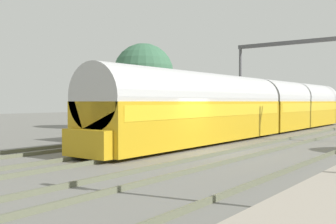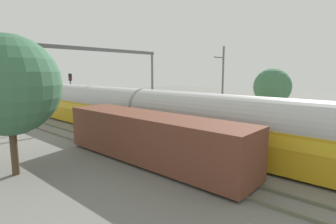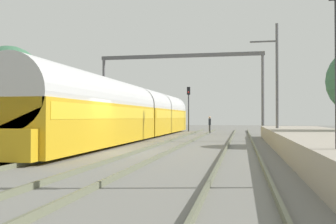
{
  "view_description": "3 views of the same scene",
  "coord_description": "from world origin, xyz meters",
  "px_view_note": "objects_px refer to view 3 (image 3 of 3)",
  "views": [
    {
      "loc": [
        9.9,
        -16.12,
        2.36
      ],
      "look_at": [
        -1.97,
        -0.18,
        1.83
      ],
      "focal_mm": 42.84,
      "sensor_mm": 36.0,
      "label": 1
    },
    {
      "loc": [
        -16.71,
        -4.96,
        5.4
      ],
      "look_at": [
        1.97,
        11.67,
        1.54
      ],
      "focal_mm": 28.3,
      "sensor_mm": 36.0,
      "label": 2
    },
    {
      "loc": [
        5.96,
        -16.94,
        1.66
      ],
      "look_at": [
        -0.99,
        18.58,
        2.13
      ],
      "focal_mm": 40.43,
      "sensor_mm": 36.0,
      "label": 3
    }
  ],
  "objects_px": {
    "freight_car": "(58,120)",
    "person_crossing": "(210,123)",
    "passenger_train": "(136,113)",
    "railway_signal_far": "(189,103)",
    "catenary_gantry": "(180,74)"
  },
  "relations": [
    {
      "from": "railway_signal_far",
      "to": "catenary_gantry",
      "type": "height_order",
      "value": "catenary_gantry"
    },
    {
      "from": "passenger_train",
      "to": "person_crossing",
      "type": "relative_size",
      "value": 18.99
    },
    {
      "from": "passenger_train",
      "to": "freight_car",
      "type": "height_order",
      "value": "passenger_train"
    },
    {
      "from": "passenger_train",
      "to": "person_crossing",
      "type": "xyz_separation_m",
      "value": [
        4.72,
        10.75,
        -0.94
      ]
    },
    {
      "from": "person_crossing",
      "to": "catenary_gantry",
      "type": "height_order",
      "value": "catenary_gantry"
    },
    {
      "from": "passenger_train",
      "to": "freight_car",
      "type": "relative_size",
      "value": 2.53
    },
    {
      "from": "railway_signal_far",
      "to": "catenary_gantry",
      "type": "bearing_deg",
      "value": -89.52
    },
    {
      "from": "person_crossing",
      "to": "catenary_gantry",
      "type": "relative_size",
      "value": 0.11
    },
    {
      "from": "person_crossing",
      "to": "passenger_train",
      "type": "bearing_deg",
      "value": 152.19
    },
    {
      "from": "passenger_train",
      "to": "person_crossing",
      "type": "distance_m",
      "value": 11.78
    },
    {
      "from": "railway_signal_far",
      "to": "catenary_gantry",
      "type": "distance_m",
      "value": 6.96
    },
    {
      "from": "freight_car",
      "to": "person_crossing",
      "type": "relative_size",
      "value": 7.51
    },
    {
      "from": "freight_car",
      "to": "person_crossing",
      "type": "height_order",
      "value": "freight_car"
    },
    {
      "from": "person_crossing",
      "to": "railway_signal_far",
      "type": "relative_size",
      "value": 0.34
    },
    {
      "from": "freight_car",
      "to": "railway_signal_far",
      "type": "distance_m",
      "value": 21.04
    }
  ]
}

